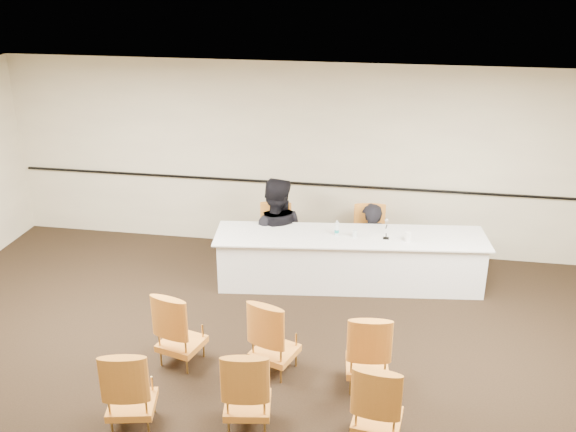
# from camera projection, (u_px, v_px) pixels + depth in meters

# --- Properties ---
(floor) EXTENTS (10.00, 10.00, 0.00)m
(floor) POSITION_uv_depth(u_px,v_px,m) (264.00, 400.00, 6.95)
(floor) COLOR black
(floor) RESTS_ON ground
(ceiling) EXTENTS (10.00, 10.00, 0.00)m
(ceiling) POSITION_uv_depth(u_px,v_px,m) (259.00, 130.00, 5.80)
(ceiling) COLOR white
(ceiling) RESTS_ON ground
(wall_back) EXTENTS (10.00, 0.04, 3.00)m
(wall_back) POSITION_uv_depth(u_px,v_px,m) (315.00, 159.00, 10.02)
(wall_back) COLOR beige
(wall_back) RESTS_ON ground
(wall_rail) EXTENTS (9.80, 0.04, 0.03)m
(wall_rail) POSITION_uv_depth(u_px,v_px,m) (314.00, 184.00, 10.14)
(wall_rail) COLOR black
(wall_rail) RESTS_ON wall_back
(panel_table) EXTENTS (3.93, 1.34, 0.77)m
(panel_table) POSITION_uv_depth(u_px,v_px,m) (350.00, 260.00, 9.24)
(panel_table) COLOR white
(panel_table) RESTS_ON ground
(panelist_main) EXTENTS (0.68, 0.56, 1.62)m
(panelist_main) POSITION_uv_depth(u_px,v_px,m) (369.00, 253.00, 9.81)
(panelist_main) COLOR black
(panelist_main) RESTS_ON ground
(panelist_main_chair) EXTENTS (0.56, 0.56, 0.95)m
(panelist_main_chair) POSITION_uv_depth(u_px,v_px,m) (370.00, 238.00, 9.72)
(panelist_main_chair) COLOR orange
(panelist_main_chair) RESTS_ON ground
(panelist_second) EXTENTS (1.01, 0.81, 1.97)m
(panelist_second) POSITION_uv_depth(u_px,v_px,m) (275.00, 239.00, 9.81)
(panelist_second) COLOR black
(panelist_second) RESTS_ON ground
(panelist_second_chair) EXTENTS (0.56, 0.56, 0.95)m
(panelist_second_chair) POSITION_uv_depth(u_px,v_px,m) (275.00, 236.00, 9.79)
(panelist_second_chair) COLOR orange
(panelist_second_chair) RESTS_ON ground
(papers) EXTENTS (0.33, 0.26, 0.00)m
(papers) POSITION_uv_depth(u_px,v_px,m) (382.00, 237.00, 9.04)
(papers) COLOR white
(papers) RESTS_ON panel_table
(microphone) EXTENTS (0.10, 0.19, 0.26)m
(microphone) POSITION_uv_depth(u_px,v_px,m) (386.00, 230.00, 8.94)
(microphone) COLOR black
(microphone) RESTS_ON panel_table
(water_bottle) EXTENTS (0.07, 0.07, 0.22)m
(water_bottle) POSITION_uv_depth(u_px,v_px,m) (337.00, 228.00, 9.07)
(water_bottle) COLOR teal
(water_bottle) RESTS_ON panel_table
(drinking_glass) EXTENTS (0.07, 0.07, 0.10)m
(drinking_glass) POSITION_uv_depth(u_px,v_px,m) (355.00, 234.00, 9.03)
(drinking_glass) COLOR white
(drinking_glass) RESTS_ON panel_table
(coffee_cup) EXTENTS (0.12, 0.12, 0.14)m
(coffee_cup) POSITION_uv_depth(u_px,v_px,m) (408.00, 237.00, 8.88)
(coffee_cup) COLOR white
(coffee_cup) RESTS_ON panel_table
(aud_chair_front_left) EXTENTS (0.61, 0.61, 0.95)m
(aud_chair_front_left) POSITION_uv_depth(u_px,v_px,m) (181.00, 327.00, 7.43)
(aud_chair_front_left) COLOR orange
(aud_chair_front_left) RESTS_ON ground
(aud_chair_front_mid) EXTENTS (0.64, 0.64, 0.95)m
(aud_chair_front_mid) POSITION_uv_depth(u_px,v_px,m) (275.00, 335.00, 7.27)
(aud_chair_front_mid) COLOR orange
(aud_chair_front_mid) RESTS_ON ground
(aud_chair_front_right) EXTENTS (0.55, 0.55, 0.95)m
(aud_chair_front_right) POSITION_uv_depth(u_px,v_px,m) (368.00, 349.00, 7.02)
(aud_chair_front_right) COLOR orange
(aud_chair_front_right) RESTS_ON ground
(aud_chair_back_left) EXTENTS (0.59, 0.59, 0.95)m
(aud_chair_back_left) POSITION_uv_depth(u_px,v_px,m) (130.00, 386.00, 6.41)
(aud_chair_back_left) COLOR orange
(aud_chair_back_left) RESTS_ON ground
(aud_chair_back_mid) EXTENTS (0.57, 0.57, 0.95)m
(aud_chair_back_mid) POSITION_uv_depth(u_px,v_px,m) (247.00, 386.00, 6.41)
(aud_chair_back_mid) COLOR orange
(aud_chair_back_mid) RESTS_ON ground
(aud_chair_back_right) EXTENTS (0.55, 0.55, 0.95)m
(aud_chair_back_right) POSITION_uv_depth(u_px,v_px,m) (378.00, 401.00, 6.20)
(aud_chair_back_right) COLOR orange
(aud_chair_back_right) RESTS_ON ground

